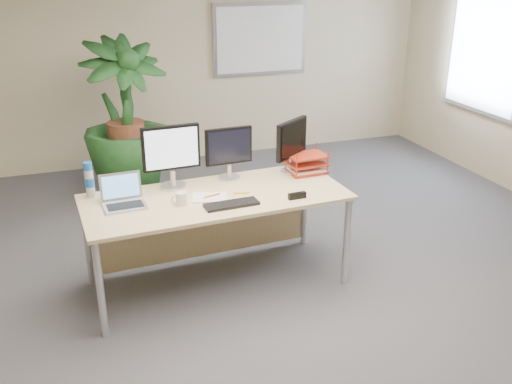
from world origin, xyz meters
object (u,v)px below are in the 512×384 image
object	(u,v)px
monitor_left	(171,153)
monitor_right	(229,150)
laptop	(123,197)
desk	(212,210)
floor_plant	(126,136)

from	to	relation	value
monitor_left	monitor_right	bearing A→B (deg)	4.59
monitor_right	laptop	xyz separation A→B (m)	(-0.92, -0.27, -0.20)
monitor_right	laptop	size ratio (longest dim) A/B	1.36
desk	floor_plant	xyz separation A→B (m)	(-0.44, 1.94, 0.12)
monitor_left	monitor_right	xyz separation A→B (m)	(0.49, 0.04, -0.04)
laptop	monitor_right	bearing A→B (deg)	16.07
desk	laptop	world-z (taller)	laptop
desk	monitor_right	size ratio (longest dim) A/B	4.74
floor_plant	monitor_right	bearing A→B (deg)	-69.37
floor_plant	laptop	size ratio (longest dim) A/B	4.58
floor_plant	monitor_right	distance (m)	1.88
desk	monitor_right	bearing A→B (deg)	44.25
desk	monitor_left	world-z (taller)	monitor_left
desk	monitor_left	xyz separation A→B (m)	(-0.28, 0.17, 0.47)
floor_plant	laptop	xyz separation A→B (m)	(-0.27, -2.00, 0.11)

